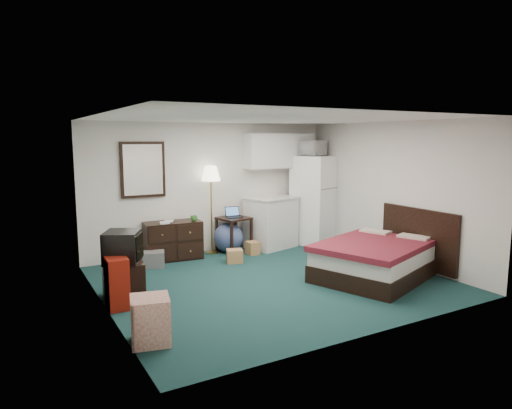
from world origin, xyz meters
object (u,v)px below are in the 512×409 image
bed (374,261)px  desk (234,235)px  kitchen_counter (271,223)px  tv_stand (123,280)px  floor_lamp (211,210)px  dresser (173,241)px  fridge (314,200)px  suitcase (117,282)px

bed → desk: bearing=94.0°
desk → kitchen_counter: 0.84m
desk → tv_stand: desk is taller
floor_lamp → tv_stand: floor_lamp is taller
dresser → kitchen_counter: (2.05, -0.07, 0.15)m
kitchen_counter → bed: size_ratio=0.56×
dresser → fridge: 3.10m
kitchen_counter → fridge: size_ratio=0.54×
floor_lamp → fridge: size_ratio=0.92×
dresser → fridge: fridge is taller
floor_lamp → fridge: bearing=-7.2°
suitcase → floor_lamp: bearing=43.9°
dresser → desk: (1.22, -0.05, -0.01)m
floor_lamp → bed: (1.58, -2.75, -0.56)m
floor_lamp → desk: floor_lamp is taller
desk → kitchen_counter: size_ratio=0.68×
dresser → desk: bearing=2.4°
desk → suitcase: desk is taller
dresser → tv_stand: dresser is taller
dresser → fridge: (3.04, -0.21, 0.57)m
suitcase → desk: bearing=37.5°
dresser → suitcase: (-1.45, -1.96, -0.01)m
desk → dresser: bearing=166.2°
desk → kitchen_counter: kitchen_counter is taller
fridge → bed: bearing=-124.7°
dresser → desk: 1.22m
tv_stand → suitcase: (-0.15, -0.29, 0.08)m
kitchen_counter → floor_lamp: bearing=158.8°
kitchen_counter → desk: bearing=163.8°
desk → fridge: 1.91m
floor_lamp → tv_stand: 2.79m
suitcase → bed: bearing=-8.7°
desk → tv_stand: (-2.52, -1.62, -0.08)m
dresser → tv_stand: 2.12m
desk → tv_stand: size_ratio=1.19×
dresser → floor_lamp: size_ratio=0.61×
fridge → tv_stand: size_ratio=3.20×
tv_stand → dresser: bearing=59.4°
floor_lamp → tv_stand: size_ratio=2.93×
fridge → suitcase: size_ratio=2.71×
fridge → desk: bearing=154.9°
dresser → desk: dresser is taller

